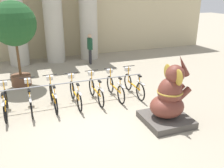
{
  "coord_description": "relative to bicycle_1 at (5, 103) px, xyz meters",
  "views": [
    {
      "loc": [
        -1.78,
        -5.93,
        3.68
      ],
      "look_at": [
        0.7,
        0.71,
        1.0
      ],
      "focal_mm": 40.0,
      "sensor_mm": 36.0,
      "label": 1
    }
  ],
  "objects": [
    {
      "name": "ground_plane",
      "position": [
        2.43,
        -1.83,
        -0.4
      ],
      "size": [
        60.0,
        60.0,
        0.0
      ],
      "primitive_type": "plane",
      "color": "#9E937F"
    },
    {
      "name": "building_facade",
      "position": [
        2.43,
        6.77,
        2.6
      ],
      "size": [
        20.0,
        0.2,
        6.0
      ],
      "color": "#C6B78E",
      "rests_on": "ground_plane"
    },
    {
      "name": "column_left",
      "position": [
        0.55,
        5.77,
        2.23
      ],
      "size": [
        1.23,
        1.23,
        5.16
      ],
      "color": "#BCB7A8",
      "rests_on": "ground_plane"
    },
    {
      "name": "column_middle",
      "position": [
        2.43,
        5.77,
        2.23
      ],
      "size": [
        1.23,
        1.23,
        5.16
      ],
      "color": "#BCB7A8",
      "rests_on": "ground_plane"
    },
    {
      "name": "column_right",
      "position": [
        4.31,
        5.77,
        2.23
      ],
      "size": [
        1.23,
        1.23,
        5.16
      ],
      "color": "#BCB7A8",
      "rests_on": "ground_plane"
    },
    {
      "name": "bike_rack",
      "position": [
        1.84,
        0.12,
        0.25
      ],
      "size": [
        5.75,
        0.05,
        0.77
      ],
      "color": "gray",
      "rests_on": "ground_plane"
    },
    {
      "name": "bicycle_1",
      "position": [
        0.0,
        0.0,
        0.0
      ],
      "size": [
        0.48,
        1.74,
        0.99
      ],
      "color": "black",
      "rests_on": "ground_plane"
    },
    {
      "name": "bicycle_2",
      "position": [
        0.74,
        0.01,
        0.0
      ],
      "size": [
        0.48,
        1.74,
        0.99
      ],
      "color": "black",
      "rests_on": "ground_plane"
    },
    {
      "name": "bicycle_3",
      "position": [
        1.47,
        0.04,
        0.0
      ],
      "size": [
        0.48,
        1.74,
        0.99
      ],
      "color": "black",
      "rests_on": "ground_plane"
    },
    {
      "name": "bicycle_4",
      "position": [
        2.21,
        -0.02,
        0.0
      ],
      "size": [
        0.48,
        1.74,
        0.99
      ],
      "color": "black",
      "rests_on": "ground_plane"
    },
    {
      "name": "bicycle_5",
      "position": [
        2.94,
        0.02,
        0.0
      ],
      "size": [
        0.48,
        1.74,
        0.99
      ],
      "color": "black",
      "rests_on": "ground_plane"
    },
    {
      "name": "bicycle_6",
      "position": [
        3.68,
        0.05,
        0.0
      ],
      "size": [
        0.48,
        1.74,
        0.99
      ],
      "color": "black",
      "rests_on": "ground_plane"
    },
    {
      "name": "bicycle_7",
      "position": [
        4.41,
        0.05,
        0.0
      ],
      "size": [
        0.48,
        1.74,
        0.99
      ],
      "color": "black",
      "rests_on": "ground_plane"
    },
    {
      "name": "elephant_statue",
      "position": [
        4.47,
        -2.2,
        0.29
      ],
      "size": [
        1.31,
        1.31,
        2.05
      ],
      "color": "#4C4742",
      "rests_on": "ground_plane"
    },
    {
      "name": "person_pedestrian",
      "position": [
        4.05,
        4.64,
        0.54
      ],
      "size": [
        0.21,
        0.47,
        1.58
      ],
      "color": "#28282D",
      "rests_on": "ground_plane"
    },
    {
      "name": "potted_tree",
      "position": [
        0.52,
        2.58,
        1.97
      ],
      "size": [
        1.71,
        1.71,
        3.34
      ],
      "color": "brown",
      "rests_on": "ground_plane"
    }
  ]
}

